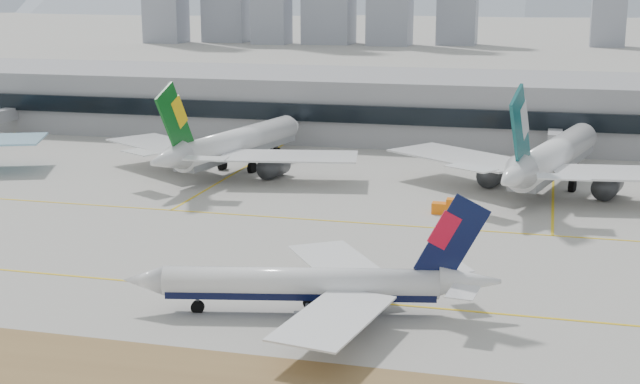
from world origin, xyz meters
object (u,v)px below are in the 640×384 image
(taxiing_airliner, at_px, (315,285))
(widebody_cathay, at_px, (552,159))
(terminal, at_px, (410,105))
(widebody_eva, at_px, (234,145))

(taxiing_airliner, xyz_separation_m, widebody_cathay, (25.54, 71.34, 2.33))
(taxiing_airliner, relative_size, terminal, 0.15)
(terminal, bearing_deg, widebody_eva, -117.02)
(widebody_eva, distance_m, widebody_cathay, 61.28)
(taxiing_airliner, distance_m, widebody_cathay, 75.81)
(widebody_eva, relative_size, terminal, 0.20)
(widebody_eva, xyz_separation_m, terminal, (26.88, 52.70, 2.11))
(taxiing_airliner, bearing_deg, widebody_cathay, -121.77)
(taxiing_airliner, height_order, widebody_cathay, widebody_cathay)
(taxiing_airliner, bearing_deg, widebody_eva, -75.78)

